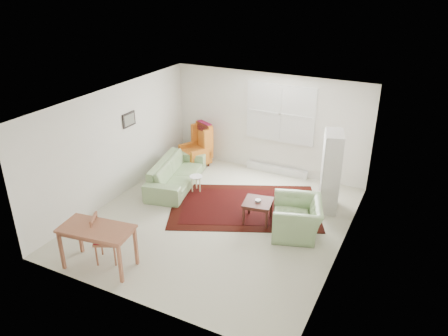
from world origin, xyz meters
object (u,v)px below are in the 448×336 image
at_px(desk, 99,247).
at_px(desk_chair, 107,239).
at_px(stool, 196,184).
at_px(coffee_table, 258,211).
at_px(sofa, 176,169).
at_px(armchair, 297,215).
at_px(cabinet, 331,172).
at_px(wingback_chair, 195,145).

bearing_deg(desk, desk_chair, 88.10).
xyz_separation_m(stool, desk, (-0.08, -3.18, 0.19)).
relative_size(coffee_table, stool, 1.42).
distance_m(stool, desk_chair, 2.99).
relative_size(sofa, desk_chair, 2.39).
bearing_deg(desk_chair, stool, -27.40).
xyz_separation_m(sofa, desk, (0.49, -3.25, -0.04)).
distance_m(armchair, desk_chair, 3.57).
distance_m(cabinet, desk, 4.85).
bearing_deg(desk, sofa, 98.66).
xyz_separation_m(wingback_chair, desk, (0.66, -4.45, -0.18)).
bearing_deg(stool, sofa, 172.95).
relative_size(cabinet, desk_chair, 1.93).
relative_size(coffee_table, desk, 0.45).
relative_size(armchair, cabinet, 0.61).
distance_m(armchair, desk, 3.71).
bearing_deg(armchair, sofa, -121.06).
bearing_deg(coffee_table, wingback_chair, 143.79).
distance_m(armchair, cabinet, 1.36).
relative_size(armchair, stool, 2.66).
xyz_separation_m(sofa, wingback_chair, (-0.17, 1.20, 0.13)).
xyz_separation_m(armchair, coffee_table, (-0.84, 0.07, -0.18)).
distance_m(armchair, wingback_chair, 3.88).
bearing_deg(cabinet, coffee_table, -150.67).
height_order(armchair, cabinet, cabinet).
bearing_deg(armchair, coffee_table, -113.23).
height_order(armchair, desk_chair, desk_chair).
xyz_separation_m(sofa, stool, (0.58, -0.07, -0.24)).
height_order(armchair, desk, armchair).
height_order(sofa, desk, sofa).
bearing_deg(cabinet, wingback_chair, 153.30).
distance_m(stool, desk, 3.19).
relative_size(armchair, desk_chair, 1.17).
height_order(cabinet, desk, cabinet).
bearing_deg(cabinet, stool, 175.25).
height_order(wingback_chair, desk, wingback_chair).
bearing_deg(desk_chair, cabinet, -65.91).
distance_m(wingback_chair, desk_chair, 4.30).
height_order(coffee_table, desk_chair, desk_chair).
bearing_deg(coffee_table, stool, 162.05).
distance_m(desk, desk_chair, 0.21).
xyz_separation_m(armchair, desk_chair, (-2.70, -2.33, 0.04)).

